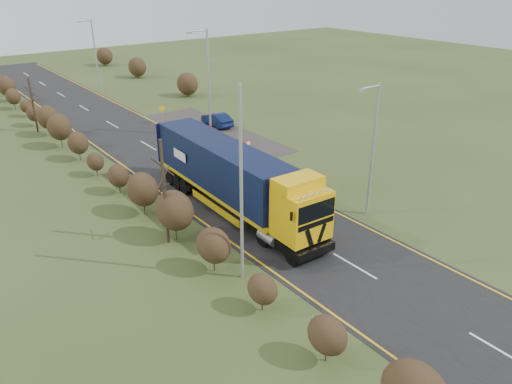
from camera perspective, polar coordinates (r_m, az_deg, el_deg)
The scene contains 14 objects.
ground at distance 28.89m, azimuth 5.35°, elevation -5.02°, with size 160.00×160.00×0.00m, color #36431C.
road at distance 36.10m, azimuth -5.30°, elevation 1.19°, with size 8.00×120.00×0.02m, color black.
layby at distance 47.31m, azimuth -5.07°, elevation 6.83°, with size 6.00×18.00×0.02m, color #322F2C.
lane_markings at distance 35.85m, azimuth -5.04°, elevation 1.07°, with size 7.52×116.00×0.01m.
hedgerow at distance 31.21m, azimuth -12.69°, elevation 0.10°, with size 2.24×102.04×6.05m.
lorry at distance 30.57m, azimuth -2.65°, elevation 1.85°, with size 3.01×15.51×4.30m.
car_red_hatchback at distance 45.37m, azimuth -5.54°, elevation 6.81°, with size 1.39×3.46×1.18m, color maroon.
car_blue_sedan at distance 49.07m, azimuth -4.48°, elevation 8.26°, with size 1.38×3.96×1.31m, color #0A173C.
streetlight_near at distance 30.31m, azimuth 13.14°, elevation 5.15°, with size 1.75×0.18×8.18m.
streetlight_mid at distance 44.82m, azimuth -5.57°, elevation 12.72°, with size 2.01×0.19×9.47m.
streetlight_far at distance 66.02m, azimuth -17.99°, elevation 14.90°, with size 1.82×0.18×8.54m.
left_pole at distance 22.87m, azimuth -1.70°, elevation 0.41°, with size 0.16×0.16×9.65m, color #9C9EA1.
speed_sign at distance 38.59m, azimuth -0.91°, elevation 5.06°, with size 0.57×0.10×2.05m.
warning_board at distance 50.56m, azimuth -10.68°, elevation 8.94°, with size 0.70×0.11×1.84m.
Camera 1 is at (-17.24, -18.44, 14.04)m, focal length 35.00 mm.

